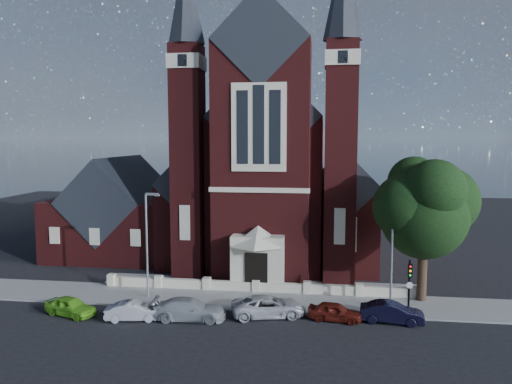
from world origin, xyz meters
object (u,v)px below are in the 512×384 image
traffic_signal (410,281)px  car_white_suv (268,306)px  street_tree (427,210)px  street_lamp_left (148,239)px  car_silver_b (189,309)px  parish_hall (121,216)px  car_silver_a (134,311)px  car_navy (392,313)px  car_lime_van (70,306)px  car_dark_red (335,312)px  church (276,174)px  street_lamp_right (393,246)px

traffic_signal → car_white_suv: traffic_signal is taller
street_tree → street_lamp_left: (-20.51, -1.71, -2.36)m
street_lamp_left → car_silver_b: bearing=-43.0°
street_lamp_left → car_silver_b: size_ratio=1.64×
parish_hall → car_white_suv: parish_hall is taller
car_silver_a → car_navy: 17.19m
traffic_signal → car_white_suv: bearing=-173.8°
car_white_suv → parish_hall: bearing=32.3°
car_silver_b → car_white_suv: 5.37m
car_lime_van → car_silver_a: (4.64, -0.24, -0.03)m
car_silver_a → car_dark_red: size_ratio=1.04×
church → parish_hall: 17.26m
church → street_tree: bearing=-53.8°
church → car_navy: (9.75, -21.63, -7.50)m
car_silver_a → car_navy: car_navy is taller
street_lamp_left → car_white_suv: size_ratio=1.60×
street_lamp_left → car_lime_van: bearing=-133.3°
parish_hall → traffic_signal: 31.20m
parish_hall → car_white_suv: 24.38m
church → street_tree: (12.60, -17.23, -1.23)m
car_navy → church: bearing=30.6°
church → car_lime_van: church is taller
street_tree → car_lime_van: (-24.57, -6.02, -6.31)m
car_dark_red → car_silver_b: bearing=105.6°
street_tree → car_silver_b: 18.31m
street_lamp_right → car_navy: (-0.34, -2.69, -3.91)m
car_lime_van → parish_hall: bearing=31.0°
car_silver_b → car_navy: size_ratio=1.19×
car_silver_b → car_white_suv: car_silver_b is taller
street_lamp_left → car_silver_a: size_ratio=2.17×
car_lime_van → car_navy: size_ratio=0.92×
car_silver_b → church: bearing=-12.5°
car_navy → street_lamp_left: bearing=87.7°
street_lamp_left → traffic_signal: street_lamp_left is taller
car_silver_b → car_dark_red: (9.69, 1.16, -0.10)m
parish_hall → street_lamp_right: size_ratio=1.51×
street_lamp_right → car_white_suv: bearing=-163.0°
street_lamp_left → car_dark_red: street_lamp_left is taller
church → car_silver_b: 24.37m
street_tree → car_lime_van: 26.08m
car_silver_a → car_navy: size_ratio=0.90×
traffic_signal → parish_hall: bearing=150.0°
car_lime_van → car_white_suv: 13.62m
car_lime_van → street_tree: bearing=-57.6°
street_tree → car_dark_red: 10.18m
car_lime_van → car_silver_b: 8.33m
traffic_signal → car_lime_van: bearing=-173.2°
car_lime_van → car_dark_red: bearing=-66.6°
church → car_lime_van: size_ratio=9.17×
parish_hall → street_tree: (28.60, -12.29, 2.95)m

